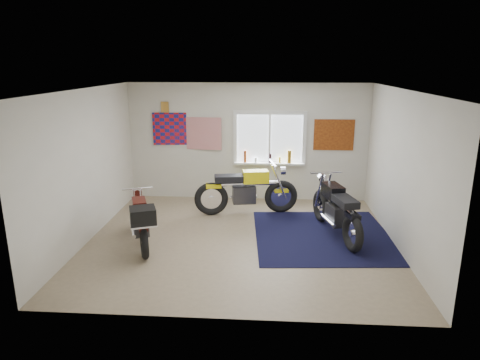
# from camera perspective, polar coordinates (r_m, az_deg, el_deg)

# --- Properties ---
(ground) EXTENTS (5.50, 5.50, 0.00)m
(ground) POSITION_cam_1_polar(r_m,az_deg,el_deg) (7.89, 0.07, -7.99)
(ground) COLOR #9E896B
(ground) RESTS_ON ground
(room_shell) EXTENTS (5.50, 5.50, 5.50)m
(room_shell) POSITION_cam_1_polar(r_m,az_deg,el_deg) (7.39, 0.08, 3.76)
(room_shell) COLOR white
(room_shell) RESTS_ON ground
(navy_rug) EXTENTS (2.68, 2.77, 0.01)m
(navy_rug) POSITION_cam_1_polar(r_m,az_deg,el_deg) (8.21, 10.97, -7.28)
(navy_rug) COLOR black
(navy_rug) RESTS_ON ground
(window_assembly) EXTENTS (1.66, 0.17, 1.26)m
(window_assembly) POSITION_cam_1_polar(r_m,az_deg,el_deg) (9.85, 3.95, 5.06)
(window_assembly) COLOR white
(window_assembly) RESTS_ON room_shell
(oil_bottles) EXTENTS (1.10, 0.09, 0.30)m
(oil_bottles) POSITION_cam_1_polar(r_m,az_deg,el_deg) (9.85, 4.26, 3.04)
(oil_bottles) COLOR maroon
(oil_bottles) RESTS_ON window_assembly
(flag_display) EXTENTS (1.60, 0.10, 1.17)m
(flag_display) POSITION_cam_1_polar(r_m,az_deg,el_deg) (10.04, -9.99, 9.57)
(flag_display) COLOR red
(flag_display) RESTS_ON room_shell
(triumph_poster) EXTENTS (0.90, 0.03, 0.70)m
(triumph_poster) POSITION_cam_1_polar(r_m,az_deg,el_deg) (9.94, 12.41, 5.89)
(triumph_poster) COLOR #A54C14
(triumph_poster) RESTS_ON room_shell
(yellow_triumph) EXTENTS (2.20, 0.70, 1.12)m
(yellow_triumph) POSITION_cam_1_polar(r_m,az_deg,el_deg) (9.06, 0.81, -1.54)
(yellow_triumph) COLOR black
(yellow_triumph) RESTS_ON ground
(black_chrome_bike) EXTENTS (0.80, 2.10, 1.10)m
(black_chrome_bike) POSITION_cam_1_polar(r_m,az_deg,el_deg) (8.13, 12.68, -4.01)
(black_chrome_bike) COLOR black
(black_chrome_bike) RESTS_ON navy_rug
(maroon_tourer) EXTENTS (0.93, 1.77, 0.92)m
(maroon_tourer) POSITION_cam_1_polar(r_m,az_deg,el_deg) (7.63, -13.04, -5.38)
(maroon_tourer) COLOR black
(maroon_tourer) RESTS_ON ground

